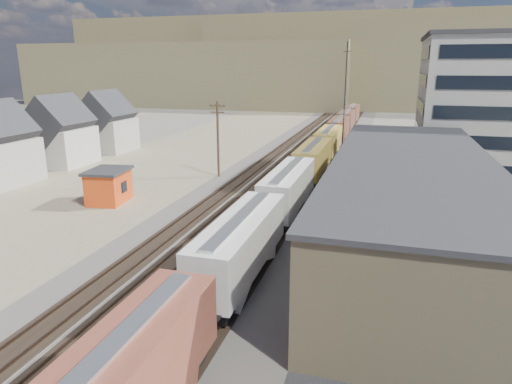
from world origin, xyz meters
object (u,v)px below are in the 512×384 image
(freight_train, at_px, (321,149))
(parked_car_blue, at_px, (461,165))
(utility_pole_north, at_px, (218,138))
(maintenance_shed, at_px, (109,186))

(freight_train, bearing_deg, parked_car_blue, 10.89)
(freight_train, distance_m, utility_pole_north, 15.83)
(utility_pole_north, xyz_separation_m, parked_car_blue, (31.78, 13.39, -4.48))
(freight_train, distance_m, parked_car_blue, 19.93)
(freight_train, distance_m, maintenance_shed, 30.99)
(maintenance_shed, bearing_deg, parked_car_blue, 35.40)
(freight_train, height_order, utility_pole_north, utility_pole_north)
(utility_pole_north, distance_m, parked_car_blue, 34.78)
(utility_pole_north, height_order, parked_car_blue, utility_pole_north)
(freight_train, height_order, maintenance_shed, freight_train)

